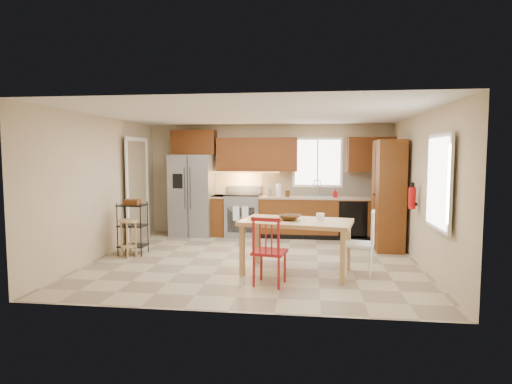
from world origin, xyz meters
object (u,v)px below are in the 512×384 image
at_px(pantry, 388,195).
at_px(table_jar, 320,218).
at_px(refrigerator, 192,195).
at_px(table_bowl, 290,220).
at_px(range_stove, 243,215).
at_px(bar_stool, 129,238).
at_px(utility_cart, 133,228).
at_px(fire_extinguisher, 412,198).
at_px(chair_white, 359,243).
at_px(soap_bottle, 335,193).
at_px(chair_red, 270,251).
at_px(dining_table, 296,247).

height_order(pantry, table_jar, pantry).
height_order(refrigerator, table_bowl, refrigerator).
relative_size(range_stove, table_bowl, 2.74).
bearing_deg(table_bowl, bar_stool, 167.29).
relative_size(table_bowl, table_jar, 2.24).
distance_m(table_bowl, utility_cart, 3.05).
bearing_deg(fire_extinguisher, refrigerator, 155.48).
xyz_separation_m(fire_extinguisher, chair_white, (-0.95, -0.83, -0.61)).
xyz_separation_m(soap_bottle, pantry, (0.95, -0.90, 0.05)).
relative_size(soap_bottle, fire_extinguisher, 0.53).
height_order(chair_red, utility_cart, chair_red).
relative_size(pantry, bar_stool, 3.11).
distance_m(fire_extinguisher, chair_white, 1.40).
relative_size(range_stove, chair_white, 0.95).
bearing_deg(fire_extinguisher, dining_table, -155.19).
bearing_deg(refrigerator, soap_bottle, -0.45).
relative_size(range_stove, chair_red, 0.95).
distance_m(bar_stool, utility_cart, 0.27).
distance_m(chair_red, bar_stool, 2.95).
bearing_deg(refrigerator, pantry, -12.62).
bearing_deg(table_bowl, utility_cart, 163.09).
distance_m(fire_extinguisher, bar_stool, 4.95).
bearing_deg(chair_white, bar_stool, 91.73).
relative_size(refrigerator, table_jar, 12.14).
distance_m(fire_extinguisher, table_jar, 1.74).
relative_size(pantry, table_jar, 14.01).
bearing_deg(fire_extinguisher, chair_white, -138.89).
bearing_deg(table_jar, range_stove, 120.35).
bearing_deg(utility_cart, table_bowl, -16.87).
relative_size(range_stove, dining_table, 0.56).
bearing_deg(bar_stool, refrigerator, 51.76).
relative_size(dining_table, bar_stool, 2.45).
xyz_separation_m(soap_bottle, chair_white, (0.20, -2.78, -0.51)).
xyz_separation_m(refrigerator, table_jar, (2.79, -2.75, -0.06)).
bearing_deg(range_stove, fire_extinguisher, -32.62).
xyz_separation_m(dining_table, chair_white, (0.95, 0.05, 0.08)).
relative_size(refrigerator, chair_white, 1.87).
height_order(dining_table, bar_stool, dining_table).
xyz_separation_m(refrigerator, pantry, (4.13, -0.93, 0.14)).
relative_size(soap_bottle, chair_white, 0.20).
distance_m(pantry, chair_white, 2.10).
relative_size(soap_bottle, pantry, 0.09).
bearing_deg(chair_white, pantry, -11.32).
height_order(refrigerator, chair_red, refrigerator).
bearing_deg(soap_bottle, table_bowl, -106.76).
bearing_deg(chair_white, range_stove, 48.35).
bearing_deg(fire_extinguisher, utility_cart, 179.93).
bearing_deg(chair_white, table_bowl, 103.12).
height_order(refrigerator, utility_cart, refrigerator).
height_order(soap_bottle, pantry, pantry).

